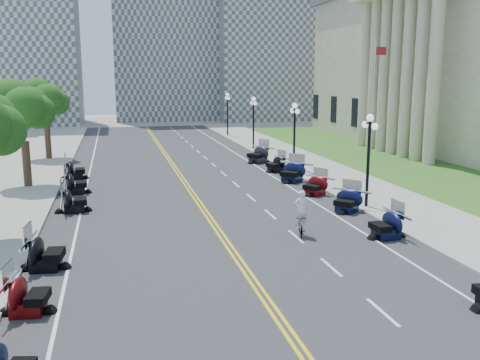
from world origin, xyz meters
TOP-DOWN VIEW (x-y plane):
  - ground at (0.00, 0.00)m, footprint 160.00×160.00m
  - road at (0.00, 10.00)m, footprint 16.00×90.00m
  - centerline_yellow_a at (-0.12, 10.00)m, footprint 0.12×90.00m
  - centerline_yellow_b at (0.12, 10.00)m, footprint 0.12×90.00m
  - edge_line_north at (6.40, 10.00)m, footprint 0.12×90.00m
  - edge_line_south at (-6.40, 10.00)m, footprint 0.12×90.00m
  - lane_dash_4 at (3.20, -8.00)m, footprint 0.12×2.00m
  - lane_dash_5 at (3.20, -4.00)m, footprint 0.12×2.00m
  - lane_dash_6 at (3.20, 0.00)m, footprint 0.12×2.00m
  - lane_dash_7 at (3.20, 4.00)m, footprint 0.12×2.00m
  - lane_dash_8 at (3.20, 8.00)m, footprint 0.12×2.00m
  - lane_dash_9 at (3.20, 12.00)m, footprint 0.12×2.00m
  - lane_dash_10 at (3.20, 16.00)m, footprint 0.12×2.00m
  - lane_dash_11 at (3.20, 20.00)m, footprint 0.12×2.00m
  - lane_dash_12 at (3.20, 24.00)m, footprint 0.12×2.00m
  - lane_dash_13 at (3.20, 28.00)m, footprint 0.12×2.00m
  - lane_dash_14 at (3.20, 32.00)m, footprint 0.12×2.00m
  - lane_dash_15 at (3.20, 36.00)m, footprint 0.12×2.00m
  - lane_dash_16 at (3.20, 40.00)m, footprint 0.12×2.00m
  - lane_dash_17 at (3.20, 44.00)m, footprint 0.12×2.00m
  - lane_dash_18 at (3.20, 48.00)m, footprint 0.12×2.00m
  - lane_dash_19 at (3.20, 52.00)m, footprint 0.12×2.00m
  - sidewalk_north at (10.50, 10.00)m, footprint 5.00×90.00m
  - sidewalk_south at (-10.50, 10.00)m, footprint 5.00×90.00m
  - lawn at (17.50, 18.00)m, footprint 9.00×60.00m
  - distant_block_a at (-18.00, 62.00)m, footprint 18.00×14.00m
  - distant_block_b at (4.00, 68.00)m, footprint 16.00×12.00m
  - distant_block_c at (22.00, 65.00)m, footprint 20.00×14.00m
  - street_lamp_2 at (8.60, 4.00)m, footprint 0.50×1.20m
  - street_lamp_3 at (8.60, 16.00)m, footprint 0.50×1.20m
  - street_lamp_4 at (8.60, 28.00)m, footprint 0.50×1.20m
  - street_lamp_5 at (8.60, 40.00)m, footprint 0.50×1.20m
  - flagpole at (18.00, 22.00)m, footprint 1.10×0.20m
  - tree_3 at (-10.00, 14.00)m, footprint 4.80×4.80m
  - tree_4 at (-10.00, 26.00)m, footprint 4.80×4.80m
  - motorcycle_n_5 at (7.00, -1.13)m, footprint 2.03×2.03m
  - motorcycle_n_6 at (7.27, 3.56)m, footprint 2.69×2.69m
  - motorcycle_n_7 at (7.10, 7.75)m, footprint 2.56×2.56m
  - motorcycle_n_8 at (7.08, 11.93)m, footprint 3.06×3.06m
  - motorcycle_n_9 at (7.15, 15.89)m, footprint 2.36×2.36m
  - motorcycle_n_10 at (6.96, 20.25)m, footprint 3.00×3.00m
  - motorcycle_s_4 at (-7.26, -5.58)m, footprint 2.08×2.08m
  - motorcycle_s_5 at (-7.19, -1.74)m, footprint 2.22×2.22m
  - motorcycle_s_7 at (-6.72, 6.89)m, footprint 2.19×2.19m
  - motorcycle_s_8 at (-6.91, 11.52)m, footprint 2.14×2.14m
  - motorcycle_s_9 at (-7.25, 16.40)m, footprint 2.18×2.18m
  - bicycle at (3.46, 0.11)m, footprint 0.87×1.66m
  - cyclist_rider at (3.46, 0.11)m, footprint 0.63×0.41m

SIDE VIEW (x-z plane):
  - ground at x=0.00m, z-range 0.00..0.00m
  - road at x=0.00m, z-range 0.00..0.01m
  - centerline_yellow_a at x=-0.12m, z-range 0.01..0.01m
  - centerline_yellow_b at x=0.12m, z-range 0.01..0.01m
  - edge_line_north at x=6.40m, z-range 0.01..0.01m
  - edge_line_south at x=-6.40m, z-range 0.01..0.01m
  - lane_dash_4 at x=3.20m, z-range 0.01..0.01m
  - lane_dash_5 at x=3.20m, z-range 0.01..0.01m
  - lane_dash_6 at x=3.20m, z-range 0.01..0.01m
  - lane_dash_7 at x=3.20m, z-range 0.01..0.01m
  - lane_dash_8 at x=3.20m, z-range 0.01..0.01m
  - lane_dash_9 at x=3.20m, z-range 0.01..0.01m
  - lane_dash_10 at x=3.20m, z-range 0.01..0.01m
  - lane_dash_11 at x=3.20m, z-range 0.01..0.01m
  - lane_dash_12 at x=3.20m, z-range 0.01..0.01m
  - lane_dash_13 at x=3.20m, z-range 0.01..0.01m
  - lane_dash_14 at x=3.20m, z-range 0.01..0.01m
  - lane_dash_15 at x=3.20m, z-range 0.01..0.01m
  - lane_dash_16 at x=3.20m, z-range 0.01..0.01m
  - lane_dash_17 at x=3.20m, z-range 0.01..0.01m
  - lane_dash_18 at x=3.20m, z-range 0.01..0.01m
  - lane_dash_19 at x=3.20m, z-range 0.01..0.01m
  - lawn at x=17.50m, z-range 0.00..0.10m
  - sidewalk_north at x=10.50m, z-range 0.00..0.15m
  - sidewalk_south at x=-10.50m, z-range 0.00..0.15m
  - bicycle at x=3.46m, z-range 0.00..0.96m
  - motorcycle_s_4 at x=-7.26m, z-range 0.00..1.29m
  - motorcycle_n_7 at x=7.10m, z-range 0.00..1.30m
  - motorcycle_n_9 at x=7.15m, z-range 0.00..1.31m
  - motorcycle_n_6 at x=7.27m, z-range 0.00..1.34m
  - motorcycle_n_5 at x=7.00m, z-range 0.00..1.35m
  - motorcycle_s_5 at x=-7.19m, z-range 0.00..1.41m
  - motorcycle_s_7 at x=-6.72m, z-range 0.00..1.43m
  - motorcycle_s_8 at x=-6.91m, z-range 0.00..1.45m
  - motorcycle_s_9 at x=-7.25m, z-range 0.00..1.46m
  - motorcycle_n_8 at x=7.08m, z-range 0.00..1.52m
  - motorcycle_n_10 at x=6.96m, z-range 0.00..1.57m
  - cyclist_rider at x=3.46m, z-range 0.96..2.69m
  - street_lamp_2 at x=8.60m, z-range 0.15..5.05m
  - street_lamp_3 at x=8.60m, z-range 0.15..5.05m
  - street_lamp_4 at x=8.60m, z-range 0.15..5.05m
  - street_lamp_5 at x=8.60m, z-range 0.15..5.05m
  - tree_3 at x=-10.00m, z-range 0.15..9.35m
  - tree_4 at x=-10.00m, z-range 0.15..9.35m
  - flagpole at x=18.00m, z-range 0.00..10.00m
  - distant_block_c at x=22.00m, z-range 0.00..22.00m
  - distant_block_a at x=-18.00m, z-range 0.00..26.00m
  - distant_block_b at x=4.00m, z-range 0.00..30.00m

